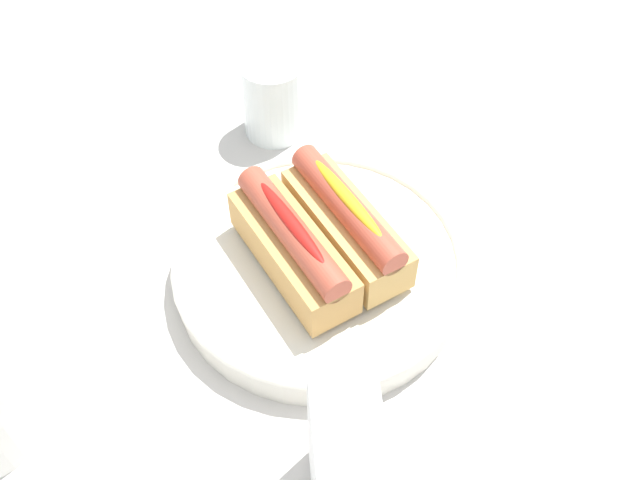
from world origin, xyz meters
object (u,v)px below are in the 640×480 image
object	(u,v)px
serving_bowl	(320,265)
water_glass	(273,101)
hotdog_back	(292,246)
hotdog_front	(347,223)

from	to	relation	value
serving_bowl	water_glass	world-z (taller)	water_glass
serving_bowl	hotdog_back	bearing A→B (deg)	97.74
hotdog_front	water_glass	distance (m)	0.21
hotdog_back	water_glass	size ratio (longest dim) A/B	1.74
hotdog_front	hotdog_back	size ratio (longest dim) A/B	1.00
hotdog_front	serving_bowl	bearing A→B (deg)	97.74
serving_bowl	hotdog_front	world-z (taller)	hotdog_front
serving_bowl	hotdog_back	size ratio (longest dim) A/B	1.75
hotdog_back	water_glass	distance (m)	0.23
water_glass	serving_bowl	bearing A→B (deg)	172.89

